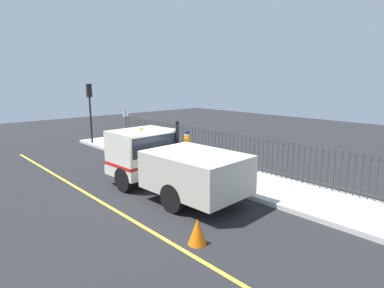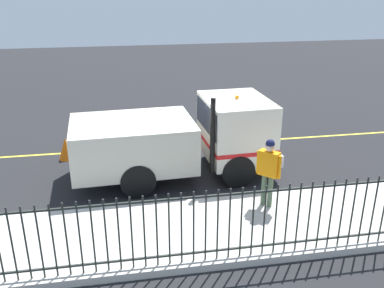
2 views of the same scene
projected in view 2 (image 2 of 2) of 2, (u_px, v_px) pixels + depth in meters
ground_plane at (179, 175)px, 12.79m from camera, size 53.42×53.42×0.00m
sidewalk_slab at (199, 229)px, 9.89m from camera, size 2.88×24.28×0.17m
lane_marking at (169, 146)px, 14.96m from camera, size 0.12×21.85×0.01m
work_truck at (187, 135)px, 12.39m from camera, size 2.68×5.98×2.62m
worker_standing at (269, 166)px, 10.36m from camera, size 0.52×0.51×1.78m
iron_fence at (212, 225)px, 8.41m from camera, size 0.04×20.68×1.59m
traffic_cone at (66, 149)px, 13.82m from camera, size 0.50×0.50×0.72m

